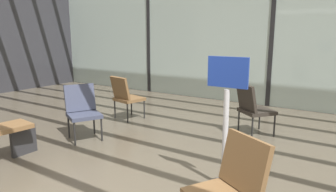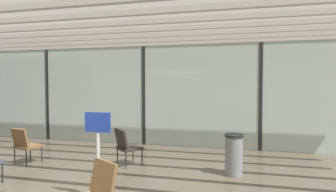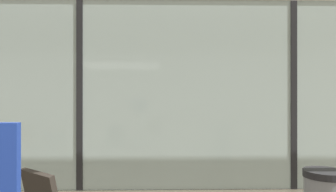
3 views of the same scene
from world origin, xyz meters
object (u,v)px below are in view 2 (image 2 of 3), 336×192
object	(u,v)px
lounge_chair_0	(126,145)
info_sign	(98,159)
parked_airplane	(164,80)
lounge_chair_3	(95,192)
lounge_chair_2	(25,143)
trash_bin	(234,155)

from	to	relation	value
lounge_chair_0	info_sign	xyz separation A→B (m)	(0.31, -1.93, 0.18)
parked_airplane	info_sign	world-z (taller)	parked_airplane
lounge_chair_3	info_sign	world-z (taller)	info_sign
parked_airplane	info_sign	size ratio (longest dim) A/B	8.34
lounge_chair_2	info_sign	bearing A→B (deg)	163.54
lounge_chair_2	lounge_chair_3	bearing A→B (deg)	155.73
lounge_chair_3	parked_airplane	bearing A→B (deg)	130.21
trash_bin	lounge_chair_2	bearing A→B (deg)	-175.98
trash_bin	parked_airplane	bearing A→B (deg)	113.60
lounge_chair_2	info_sign	xyz separation A→B (m)	(2.71, -1.49, 0.18)
lounge_chair_0	lounge_chair_3	size ratio (longest dim) A/B	1.00
lounge_chair_0	parked_airplane	bearing A→B (deg)	-41.62
trash_bin	lounge_chair_0	bearing A→B (deg)	177.79
lounge_chair_3	info_sign	size ratio (longest dim) A/B	0.60
info_sign	lounge_chair_3	bearing A→B (deg)	-64.32
lounge_chair_2	lounge_chair_3	world-z (taller)	same
lounge_chair_0	trash_bin	distance (m)	2.44
lounge_chair_2	lounge_chair_3	xyz separation A→B (m)	(3.11, -2.31, 0.00)
lounge_chair_2	trash_bin	distance (m)	4.85
lounge_chair_2	trash_bin	size ratio (longest dim) A/B	1.01
lounge_chair_3	trash_bin	world-z (taller)	lounge_chair_3
lounge_chair_0	trash_bin	bearing A→B (deg)	-142.84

